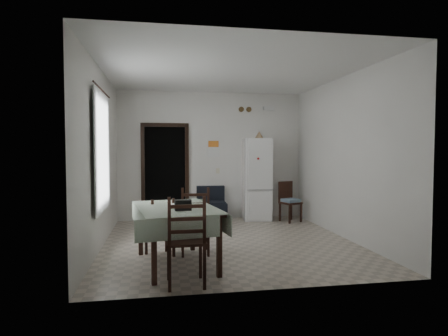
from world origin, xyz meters
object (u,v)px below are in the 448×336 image
corner_chair (290,202)px  dining_chair_far_left (160,227)px  navy_seat (212,204)px  dining_chair_near_head (186,240)px  fridge (257,179)px  dining_chair_far_right (195,220)px  dining_table (176,236)px

corner_chair → dining_chair_far_left: size_ratio=1.01×
dining_chair_far_left → navy_seat: bearing=-132.7°
navy_seat → dining_chair_near_head: bearing=-100.3°
corner_chair → dining_chair_near_head: dining_chair_near_head is taller
fridge → corner_chair: bearing=-22.7°
corner_chair → dining_chair_far_right: bearing=-157.7°
corner_chair → dining_table: size_ratio=0.57×
corner_chair → dining_chair_far_left: bearing=-163.2°
fridge → dining_table: bearing=-116.9°
navy_seat → dining_chair_far_left: bearing=-111.9°
fridge → navy_seat: size_ratio=2.41×
dining_chair_far_left → dining_table: bearing=95.1°
fridge → dining_chair_near_head: (-1.86, -3.86, -0.39)m
dining_chair_far_left → dining_chair_far_right: dining_chair_far_right is taller
fridge → dining_table: (-1.94, -3.08, -0.52)m
navy_seat → dining_chair_far_right: (-0.61, -2.55, 0.13)m
dining_chair_far_left → corner_chair: bearing=-160.8°
dining_chair_far_left → dining_chair_near_head: dining_chair_near_head is taller
navy_seat → dining_chair_far_left: size_ratio=0.88×
dining_chair_far_right → dining_chair_near_head: bearing=82.5°
dining_chair_far_right → corner_chair: bearing=-134.3°
dining_table → dining_chair_far_left: bearing=104.4°
corner_chair → dining_chair_far_left: corner_chair is taller
fridge → dining_chair_near_head: 4.30m
navy_seat → dining_table: 3.21m
dining_table → dining_chair_near_head: dining_chair_near_head is taller
navy_seat → dining_chair_near_head: size_ratio=0.72×
dining_table → fridge: bearing=48.3°
corner_chair → dining_chair_far_left: 3.60m
corner_chair → dining_chair_far_right: dining_chair_far_right is taller
navy_seat → dining_chair_far_right: bearing=-101.5°
fridge → dining_chair_far_left: size_ratio=2.11×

